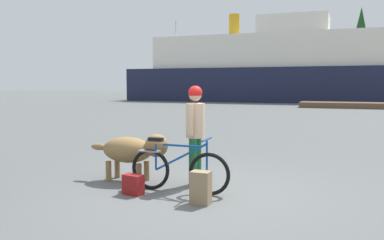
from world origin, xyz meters
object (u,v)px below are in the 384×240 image
(bicycle, at_px, (178,169))
(backpack, at_px, (201,188))
(person_cyclist, at_px, (195,126))
(sailboat_moored, at_px, (176,96))
(ferry_boat, at_px, (266,70))
(dog, at_px, (133,150))
(handbag_pannier, at_px, (133,185))

(bicycle, distance_m, backpack, 0.73)
(bicycle, height_order, person_cyclist, person_cyclist)
(person_cyclist, xyz_separation_m, backpack, (0.45, -1.01, -0.79))
(backpack, height_order, sailboat_moored, sailboat_moored)
(person_cyclist, distance_m, ferry_boat, 34.88)
(dog, distance_m, sailboat_moored, 34.50)
(dog, bearing_deg, handbag_pannier, -61.04)
(backpack, bearing_deg, bicycle, 139.44)
(handbag_pannier, distance_m, sailboat_moored, 35.37)
(dog, height_order, handbag_pannier, dog)
(bicycle, height_order, ferry_boat, ferry_boat)
(bicycle, xyz_separation_m, backpack, (0.55, -0.47, -0.13))
(handbag_pannier, relative_size, sailboat_moored, 0.04)
(person_cyclist, bearing_deg, backpack, -65.76)
(handbag_pannier, height_order, ferry_boat, ferry_boat)
(bicycle, bearing_deg, dog, 159.15)
(person_cyclist, distance_m, backpack, 1.35)
(bicycle, xyz_separation_m, dog, (-1.03, 0.39, 0.20))
(sailboat_moored, bearing_deg, handbag_pannier, -68.27)
(bicycle, distance_m, handbag_pannier, 0.74)
(bicycle, height_order, handbag_pannier, bicycle)
(dog, distance_m, ferry_boat, 34.92)
(sailboat_moored, bearing_deg, dog, -68.46)
(bicycle, relative_size, sailboat_moored, 0.21)
(bicycle, distance_m, person_cyclist, 0.85)
(backpack, height_order, ferry_boat, ferry_boat)
(dog, bearing_deg, backpack, -28.60)
(ferry_boat, height_order, sailboat_moored, ferry_boat)
(handbag_pannier, bearing_deg, sailboat_moored, 111.73)
(handbag_pannier, height_order, sailboat_moored, sailboat_moored)
(person_cyclist, relative_size, sailboat_moored, 0.21)
(bicycle, relative_size, handbag_pannier, 5.28)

